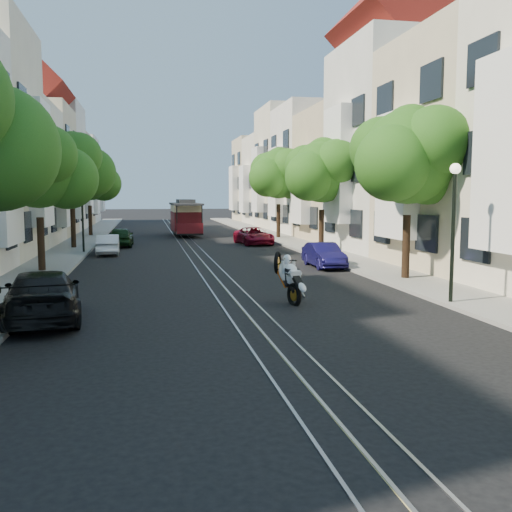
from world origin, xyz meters
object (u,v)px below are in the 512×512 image
parked_car_e_mid (324,255)px  sportbike_rider (288,275)px  tree_w_b (40,170)px  lamp_east (454,212)px  tree_e_d (279,175)px  tree_w_c (72,167)px  lamp_west (82,204)px  tree_e_b (410,159)px  parked_car_w_far (121,237)px  parked_car_w_mid (108,244)px  parked_car_w_near (42,296)px  tree_e_c (323,173)px  cable_car (186,216)px  tree_w_d (90,179)px  parked_car_e_far (254,236)px

parked_car_e_mid → sportbike_rider: bearing=-115.0°
tree_w_b → lamp_east: bearing=-36.6°
tree_e_d → sportbike_rider: (-5.71, -25.62, -4.00)m
tree_w_b → sportbike_rider: size_ratio=3.37×
tree_w_c → lamp_west: tree_w_c is taller
tree_e_b → sportbike_rider: tree_e_b is taller
parked_car_w_far → parked_car_w_mid: bearing=85.5°
lamp_east → parked_car_w_near: size_ratio=0.88×
tree_e_d → tree_e_b: bearing=-90.0°
tree_e_d → tree_w_b: bearing=-130.3°
tree_e_b → parked_car_w_mid: (-12.16, 12.35, -4.16)m
tree_w_c → lamp_west: (0.84, -2.98, -2.22)m
parked_car_w_near → parked_car_w_far: parked_car_w_near is taller
lamp_west → parked_car_w_near: 18.08m
parked_car_e_mid → parked_car_w_mid: (-10.20, 7.80, -0.00)m
parked_car_w_near → tree_w_c: bearing=-93.5°
tree_w_c → tree_e_c: bearing=-19.1°
tree_e_d → parked_car_w_near: bearing=-115.3°
cable_car → parked_car_w_near: 32.19m
tree_w_b → parked_car_e_mid: (12.44, -0.45, -3.83)m
tree_w_b → parked_car_e_mid: size_ratio=1.81×
tree_e_c → tree_w_b: tree_e_c is taller
tree_w_d → tree_w_b: bearing=-90.0°
tree_e_b → tree_w_c: size_ratio=0.94×
tree_w_c → parked_car_w_near: tree_w_c is taller
tree_w_c → parked_car_w_far: (2.74, 1.35, -4.43)m
parked_car_e_far → tree_e_b: bearing=-87.4°
sportbike_rider → tree_w_b: bearing=120.2°
tree_e_c → lamp_west: 13.82m
tree_w_b → lamp_west: (0.84, 8.02, -1.55)m
parked_car_w_mid → parked_car_w_far: bearing=-97.7°
tree_e_b → tree_e_d: tree_e_d is taller
lamp_west → parked_car_w_far: lamp_west is taller
tree_e_b → parked_car_w_mid: bearing=134.6°
tree_w_c → parked_car_w_mid: 6.21m
sportbike_rider → parked_car_w_mid: bearing=96.9°
tree_w_b → cable_car: (7.57, 21.72, -2.79)m
lamp_west → parked_car_e_far: bearing=21.8°
lamp_east → parked_car_e_far: bearing=94.9°
tree_e_d → tree_w_c: 15.60m
tree_w_c → parked_car_w_near: bearing=-85.5°
lamp_west → cable_car: bearing=63.8°
parked_car_w_mid → tree_w_b: bearing=71.0°
tree_e_d → parked_car_w_far: tree_e_d is taller
cable_car → parked_car_w_far: cable_car is taller
parked_car_w_near → sportbike_rider: bearing=-177.6°
parked_car_e_mid → parked_car_w_mid: 12.84m
sportbike_rider → cable_car: bearing=77.0°
tree_w_b → parked_car_w_far: bearing=77.5°
lamp_east → lamp_west: bearing=125.0°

